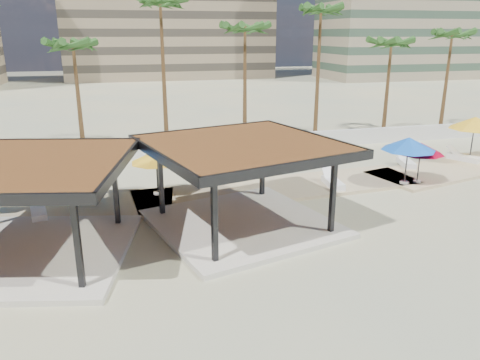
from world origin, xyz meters
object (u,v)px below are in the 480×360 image
(pavilion_central, at_px, (243,177))
(lounger_c, at_px, (463,157))
(pavilion_west, at_px, (24,201))
(umbrella_c, at_px, (421,148))
(lounger_d, at_px, (406,162))
(lounger_a, at_px, (38,211))
(lounger_b, at_px, (333,182))

(pavilion_central, xyz_separation_m, lounger_c, (16.98, 6.62, -1.92))
(pavilion_central, distance_m, pavilion_west, 8.71)
(umbrella_c, distance_m, lounger_d, 4.07)
(pavilion_west, bearing_deg, lounger_a, 107.06)
(umbrella_c, relative_size, lounger_b, 1.19)
(lounger_a, xyz_separation_m, lounger_d, (21.54, 3.30, 0.01))
(lounger_b, xyz_separation_m, lounger_c, (10.78, 2.80, 0.01))
(lounger_b, bearing_deg, pavilion_central, 127.37)
(pavilion_central, height_order, umbrella_c, pavilion_central)
(pavilion_west, bearing_deg, pavilion_central, 18.13)
(lounger_c, bearing_deg, umbrella_c, 92.22)
(lounger_b, xyz_separation_m, lounger_d, (6.37, 2.70, -0.00))
(lounger_c, bearing_deg, lounger_b, 76.40)
(umbrella_c, xyz_separation_m, lounger_a, (-20.07, 0.04, -1.79))
(pavilion_central, height_order, lounger_c, pavilion_central)
(lounger_b, bearing_deg, lounger_c, -69.74)
(umbrella_c, xyz_separation_m, lounger_b, (-4.90, 0.65, -1.78))
(lounger_a, bearing_deg, lounger_c, -93.68)
(pavilion_central, bearing_deg, lounger_d, 12.48)
(pavilion_west, height_order, lounger_c, pavilion_west)
(lounger_a, bearing_deg, lounger_d, -92.43)
(lounger_c, relative_size, lounger_d, 1.05)
(lounger_c, bearing_deg, lounger_d, 63.10)
(lounger_c, distance_m, lounger_d, 4.41)
(pavilion_central, distance_m, lounger_a, 9.72)
(pavilion_west, bearing_deg, lounger_b, 30.14)
(lounger_d, bearing_deg, lounger_b, 127.80)
(lounger_a, xyz_separation_m, lounger_c, (25.95, 3.40, 0.02))
(pavilion_central, relative_size, umbrella_c, 3.58)
(umbrella_c, xyz_separation_m, lounger_c, (5.88, 3.45, -1.77))
(lounger_d, bearing_deg, pavilion_west, 123.86)
(lounger_d, bearing_deg, lounger_c, -73.92)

